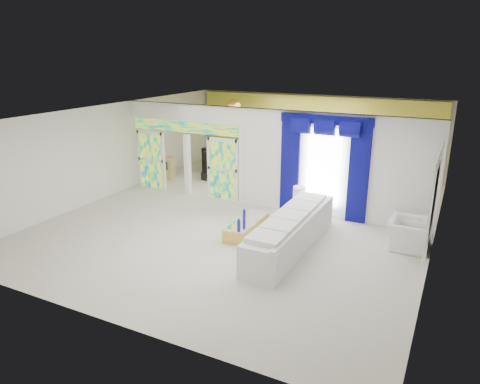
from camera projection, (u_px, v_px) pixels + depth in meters
The scene contains 22 objects.
floor at pixel (249, 215), 13.05m from camera, with size 12.00×12.00×0.00m, color #B7AF9E.
dividing_wall at pixel (333, 166), 12.52m from camera, with size 5.70×0.18×3.00m, color white.
dividing_header at pixel (184, 112), 14.30m from camera, with size 4.30×0.18×0.55m, color white.
stained_panel_left at pixel (151, 160), 15.43m from camera, with size 0.95×0.04×2.00m, color #994C3F.
stained_panel_right at pixel (223, 169), 14.21m from camera, with size 0.95×0.04×2.00m, color #994C3F.
stained_transom at pixel (184, 127), 14.44m from camera, with size 4.00×0.05×0.35m, color #994C3F.
window_pane at pixel (324, 168), 12.56m from camera, with size 1.00×0.02×2.30m, color white.
blue_drape_left at pixel (290, 166), 12.98m from camera, with size 0.55×0.10×2.80m, color #070345.
blue_drape_right at pixel (359, 174), 12.12m from camera, with size 0.55×0.10×2.80m, color #070345.
blue_pelmet at pixel (326, 120), 12.12m from camera, with size 2.60×0.12×0.25m, color #070345.
wall_mirror at pixel (435, 199), 9.61m from camera, with size 0.04×2.70×1.90m, color white.
gold_curtains at pixel (314, 133), 17.61m from camera, with size 9.70×0.12×2.90m, color gold.
white_sofa at pixel (291, 233), 10.76m from camera, with size 0.87×4.04×0.77m, color white.
coffee_table at pixel (247, 227), 11.66m from camera, with size 0.55×1.66×0.37m, color gold.
console_table at pixel (308, 214), 12.62m from camera, with size 1.12×0.36×0.37m, color silver.
table_lamp at pixel (299, 196), 12.60m from camera, with size 0.36×0.36×0.58m, color silver.
armchair at pixel (409, 234), 10.82m from camera, with size 1.08×0.95×0.70m, color white.
grand_piano at pixel (233, 158), 17.71m from camera, with size 1.57×2.05×1.04m, color black.
piano_bench at pixel (213, 177), 16.46m from camera, with size 0.88×0.34×0.29m, color black.
tv_console at pixel (166, 168), 16.77m from camera, with size 0.55×0.50×0.79m, color #A47B52.
chandelier at pixel (233, 108), 16.13m from camera, with size 0.60×0.60×0.60m, color gold.
decanters at pixel (241, 221), 11.33m from camera, with size 0.21×0.63×0.26m.
Camera 1 is at (5.26, -11.04, 4.61)m, focal length 33.15 mm.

